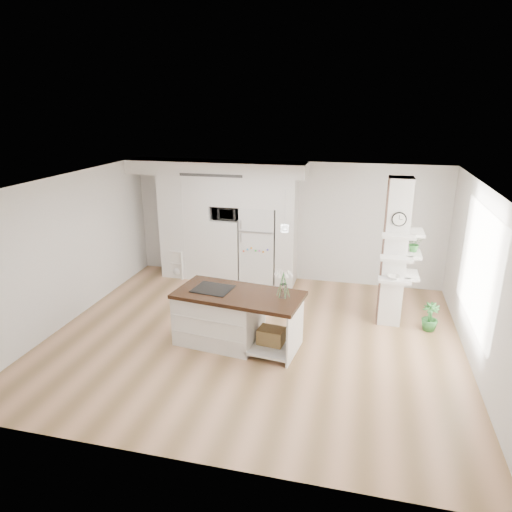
{
  "coord_description": "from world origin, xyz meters",
  "views": [
    {
      "loc": [
        1.7,
        -6.89,
        3.88
      ],
      "look_at": [
        -0.17,
        0.9,
        1.2
      ],
      "focal_mm": 32.0,
      "sensor_mm": 36.0,
      "label": 1
    }
  ],
  "objects_px": {
    "refrigerator": "(259,244)",
    "bookshelf": "(176,264)",
    "floor_plant_a": "(386,310)",
    "kitchen_island": "(226,316)"
  },
  "relations": [
    {
      "from": "kitchen_island",
      "to": "bookshelf",
      "type": "xyz_separation_m",
      "value": [
        -2.06,
        2.73,
        -0.19
      ]
    },
    {
      "from": "bookshelf",
      "to": "floor_plant_a",
      "type": "xyz_separation_m",
      "value": [
        4.73,
        -1.35,
        -0.05
      ]
    },
    {
      "from": "kitchen_island",
      "to": "floor_plant_a",
      "type": "xyz_separation_m",
      "value": [
        2.67,
        1.38,
        -0.24
      ]
    },
    {
      "from": "floor_plant_a",
      "to": "kitchen_island",
      "type": "bearing_deg",
      "value": -152.54
    },
    {
      "from": "kitchen_island",
      "to": "bookshelf",
      "type": "relative_size",
      "value": 3.29
    },
    {
      "from": "refrigerator",
      "to": "kitchen_island",
      "type": "distance_m",
      "value": 2.95
    },
    {
      "from": "bookshelf",
      "to": "refrigerator",
      "type": "bearing_deg",
      "value": 16.46
    },
    {
      "from": "refrigerator",
      "to": "floor_plant_a",
      "type": "bearing_deg",
      "value": -29.03
    },
    {
      "from": "refrigerator",
      "to": "kitchen_island",
      "type": "height_order",
      "value": "refrigerator"
    },
    {
      "from": "refrigerator",
      "to": "bookshelf",
      "type": "bearing_deg",
      "value": -174.51
    }
  ]
}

